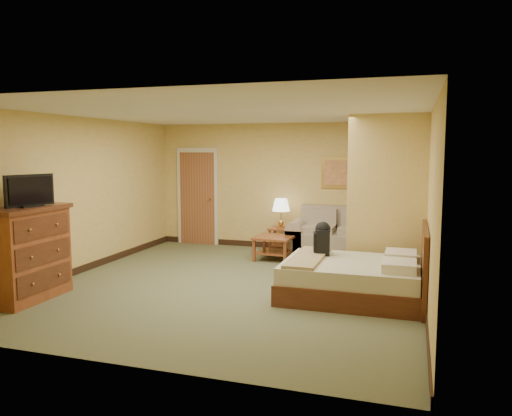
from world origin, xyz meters
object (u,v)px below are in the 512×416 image
at_px(loveseat, 337,240).
at_px(bed, 356,278).
at_px(dresser, 27,253).
at_px(coffee_table, 274,243).

relative_size(loveseat, bed, 0.98).
bearing_deg(dresser, bed, 18.46).
bearing_deg(coffee_table, dresser, -126.55).
bearing_deg(bed, coffee_table, 130.87).
bearing_deg(loveseat, dresser, -131.51).
bearing_deg(loveseat, bed, -76.18).
distance_m(loveseat, dresser, 5.50).
bearing_deg(coffee_table, bed, -49.13).
height_order(coffee_table, dresser, dresser).
height_order(loveseat, dresser, dresser).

